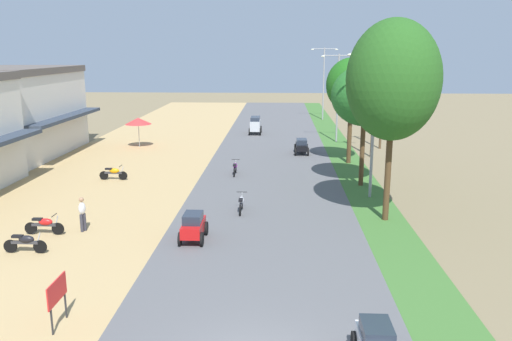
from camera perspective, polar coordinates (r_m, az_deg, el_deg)
name	(u,v)px	position (r m, az deg, el deg)	size (l,w,h in m)	color
shophouse_mid	(15,112)	(44.91, -24.88, 5.85)	(8.32, 11.85, 6.90)	silver
parked_motorbike_nearest	(25,242)	(23.39, -23.97, -7.15)	(1.80, 0.54, 0.94)	black
parked_motorbike_second	(45,224)	(25.32, -22.18, -5.46)	(1.80, 0.54, 0.94)	black
parked_motorbike_third	(114,172)	(34.41, -15.35, -0.20)	(1.80, 0.54, 0.94)	black
street_signboard	(57,294)	(16.96, -20.98, -12.53)	(0.06, 1.30, 1.50)	#262628
vendor_umbrella	(138,121)	(45.29, -12.79, 5.32)	(2.20, 2.20, 2.52)	#99999E
pedestrian_on_shoulder	(82,212)	(25.04, -18.51, -4.38)	(0.38, 0.43, 1.62)	#33333D
median_tree_nearest	(393,81)	(25.16, 14.83, 9.52)	(4.36, 4.36, 9.58)	#4C351E
median_tree_second	(365,96)	(31.73, 11.85, 8.01)	(3.98, 3.98, 7.30)	#4C351E
median_tree_third	(352,85)	(38.15, 10.44, 9.17)	(3.63, 3.63, 7.63)	#4C351E
streetlamp_near	(374,115)	(29.30, 12.80, 5.94)	(3.16, 0.20, 8.09)	gray
streetlamp_mid	(338,92)	(47.13, 8.97, 8.52)	(3.16, 0.20, 7.79)	gray
streetlamp_far	(324,79)	(62.46, 7.44, 9.94)	(3.16, 0.20, 8.39)	gray
utility_pole_near	(374,96)	(41.07, 12.83, 7.96)	(1.80, 0.20, 9.09)	brown
utility_pole_far	(383,95)	(44.86, 13.72, 8.09)	(1.80, 0.20, 8.73)	brown
car_hatchback_red	(193,226)	(22.85, -6.89, -6.01)	(1.04, 2.00, 1.23)	red
car_sedan_black	(302,145)	(41.66, 5.02, 2.75)	(1.10, 2.26, 1.19)	black
car_van_silver	(255,124)	(51.37, -0.07, 5.09)	(1.19, 2.41, 1.67)	#B7BCC1
motorbike_ahead_second	(241,202)	(26.64, -1.64, -3.52)	(0.54, 1.80, 0.94)	black
motorbike_ahead_third	(235,167)	(34.56, -2.31, 0.36)	(0.54, 1.80, 0.94)	black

